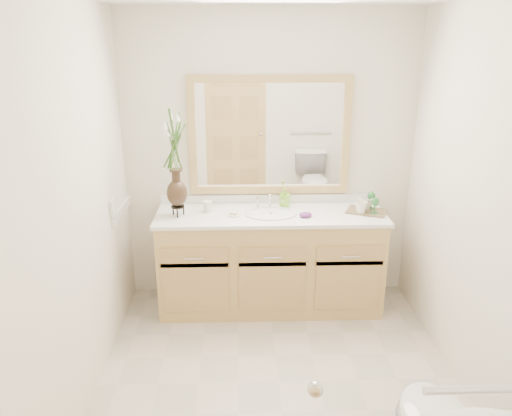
{
  "coord_description": "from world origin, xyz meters",
  "views": [
    {
      "loc": [
        -0.24,
        -2.75,
        2.18
      ],
      "look_at": [
        -0.13,
        0.65,
        1.0
      ],
      "focal_mm": 35.0,
      "sensor_mm": 36.0,
      "label": 1
    }
  ],
  "objects_px": {
    "tumbler": "(208,206)",
    "soap_bottle": "(285,198)",
    "tray": "(366,211)",
    "flower_vase": "(175,150)"
  },
  "relations": [
    {
      "from": "soap_bottle",
      "to": "tray",
      "type": "bearing_deg",
      "value": 8.01
    },
    {
      "from": "tumbler",
      "to": "tray",
      "type": "distance_m",
      "value": 1.28
    },
    {
      "from": "tumbler",
      "to": "soap_bottle",
      "type": "relative_size",
      "value": 0.61
    },
    {
      "from": "tumbler",
      "to": "flower_vase",
      "type": "bearing_deg",
      "value": -158.84
    },
    {
      "from": "tumbler",
      "to": "soap_bottle",
      "type": "bearing_deg",
      "value": 8.9
    },
    {
      "from": "flower_vase",
      "to": "soap_bottle",
      "type": "bearing_deg",
      "value": 12.31
    },
    {
      "from": "tumbler",
      "to": "soap_bottle",
      "type": "distance_m",
      "value": 0.64
    },
    {
      "from": "flower_vase",
      "to": "tray",
      "type": "xyz_separation_m",
      "value": [
        1.51,
        0.03,
        -0.52
      ]
    },
    {
      "from": "flower_vase",
      "to": "tumbler",
      "type": "bearing_deg",
      "value": 21.16
    },
    {
      "from": "tumbler",
      "to": "soap_bottle",
      "type": "height_order",
      "value": "soap_bottle"
    }
  ]
}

